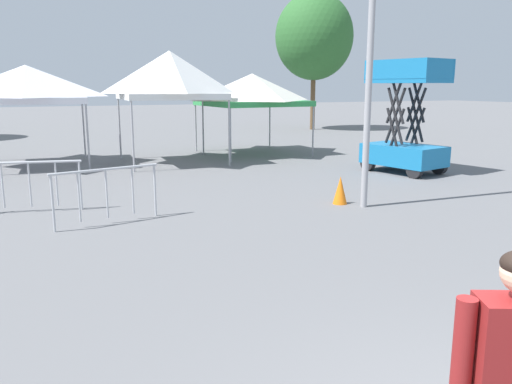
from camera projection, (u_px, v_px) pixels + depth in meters
canopy_tent_right_of_center at (27, 84)px, 16.49m from camera, size 3.83×3.83×3.25m
canopy_tent_behind_center at (170, 75)px, 17.16m from camera, size 3.40×3.40×3.73m
canopy_tent_behind_left at (252, 90)px, 19.60m from camera, size 3.70×3.70×3.05m
scissor_lift at (404, 138)px, 15.52m from camera, size 1.87×2.55×3.34m
tree_behind_tents_left at (314, 37)px, 30.15m from camera, size 4.56×4.56×7.93m
crowd_barrier_mid_lot at (106, 185)px, 9.73m from camera, size 2.06×0.49×1.08m
crowd_barrier_near_person at (29, 177)px, 10.63m from camera, size 2.06×0.51×1.08m
traffic_cone_near_barrier at (340, 190)px, 11.47m from camera, size 0.32×0.32×0.62m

